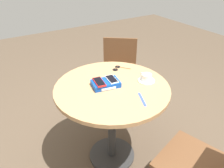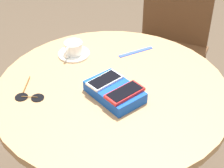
{
  "view_description": "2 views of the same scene",
  "coord_description": "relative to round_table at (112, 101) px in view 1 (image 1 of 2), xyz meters",
  "views": [
    {
      "loc": [
        -0.74,
        -1.2,
        1.62
      ],
      "look_at": [
        0.0,
        0.0,
        0.78
      ],
      "focal_mm": 35.0,
      "sensor_mm": 36.0,
      "label": 1
    },
    {
      "loc": [
        -0.71,
        0.84,
        1.6
      ],
      "look_at": [
        0.0,
        0.0,
        0.78
      ],
      "focal_mm": 60.0,
      "sensor_mm": 36.0,
      "label": 2
    }
  ],
  "objects": [
    {
      "name": "phone_white",
      "position": [
        0.01,
        0.03,
        0.19
      ],
      "size": [
        0.08,
        0.14,
        0.01
      ],
      "color": "silver",
      "rests_on": "phone_box"
    },
    {
      "name": "chair_near_window",
      "position": [
        0.22,
        -0.75,
        -0.13
      ],
      "size": [
        0.51,
        0.51,
        0.92
      ],
      "color": "brown",
      "rests_on": "ground_plane"
    },
    {
      "name": "ground_plane",
      "position": [
        0.0,
        0.0,
        -0.61
      ],
      "size": [
        8.0,
        8.0,
        0.0
      ],
      "primitive_type": "plane",
      "color": "brown"
    },
    {
      "name": "round_table",
      "position": [
        0.0,
        0.0,
        0.0
      ],
      "size": [
        0.88,
        0.88,
        0.76
      ],
      "color": "#2D2D2D",
      "rests_on": "ground_plane"
    },
    {
      "name": "chair_far_side",
      "position": [
        0.49,
        0.65,
        -0.18
      ],
      "size": [
        0.56,
        0.56,
        0.81
      ],
      "color": "brown",
      "rests_on": "ground_plane"
    },
    {
      "name": "phone_box",
      "position": [
        -0.04,
        0.03,
        0.16
      ],
      "size": [
        0.23,
        0.17,
        0.04
      ],
      "color": "#0F42AD",
      "rests_on": "round_table"
    },
    {
      "name": "saucer",
      "position": [
        0.27,
        -0.07,
        0.14
      ],
      "size": [
        0.13,
        0.13,
        0.01
      ],
      "primitive_type": "cylinder",
      "color": "white",
      "rests_on": "round_table"
    },
    {
      "name": "coffee_cup",
      "position": [
        0.27,
        -0.07,
        0.18
      ],
      "size": [
        0.08,
        0.1,
        0.05
      ],
      "color": "white",
      "rests_on": "saucer"
    },
    {
      "name": "sunglasses",
      "position": [
        0.2,
        0.23,
        0.14
      ],
      "size": [
        0.15,
        0.12,
        0.01
      ],
      "color": "black",
      "rests_on": "round_table"
    },
    {
      "name": "phone_red",
      "position": [
        -0.09,
        0.04,
        0.19
      ],
      "size": [
        0.08,
        0.15,
        0.01
      ],
      "color": "red",
      "rests_on": "phone_box"
    },
    {
      "name": "lanyard_strap",
      "position": [
        0.09,
        -0.26,
        0.14
      ],
      "size": [
        0.08,
        0.15,
        0.0
      ],
      "primitive_type": "cube",
      "rotation": [
        0.0,
        0.0,
        1.18
      ],
      "color": "blue",
      "rests_on": "round_table"
    }
  ]
}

